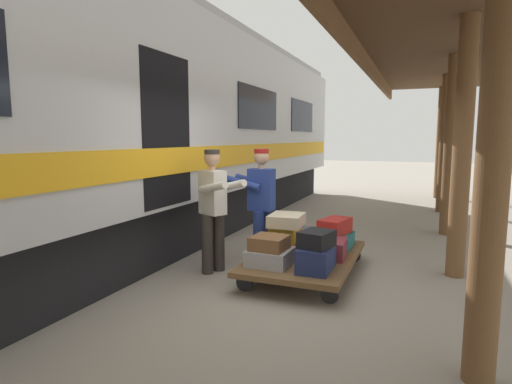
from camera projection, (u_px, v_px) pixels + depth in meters
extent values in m
plane|color=gray|center=(293.00, 290.00, 5.16)|extent=(60.00, 60.00, 0.00)
cylinder|color=brown|center=(440.00, 143.00, 12.89)|extent=(0.24, 0.24, 3.40)
cylinder|color=brown|center=(444.00, 144.00, 10.42)|extent=(0.24, 0.24, 3.40)
cylinder|color=brown|center=(450.00, 146.00, 7.95)|extent=(0.24, 0.24, 3.40)
cylinder|color=brown|center=(462.00, 150.00, 5.49)|extent=(0.24, 0.24, 3.40)
cylinder|color=brown|center=(493.00, 160.00, 3.02)|extent=(0.24, 0.24, 3.40)
cube|color=brown|center=(325.00, 11.00, 4.62)|extent=(0.08, 19.53, 0.30)
cube|color=#B7BABF|center=(78.00, 104.00, 6.05)|extent=(3.00, 19.00, 2.90)
cube|color=black|center=(85.00, 232.00, 6.30)|extent=(2.55, 18.05, 0.90)
cube|color=gold|center=(169.00, 161.00, 5.60)|extent=(0.03, 18.62, 0.36)
cube|color=black|center=(303.00, 116.00, 11.62)|extent=(0.02, 2.09, 0.84)
cube|color=black|center=(259.00, 109.00, 8.55)|extent=(0.02, 2.09, 0.84)
cube|color=black|center=(164.00, 131.00, 5.57)|extent=(0.12, 1.10, 2.00)
cube|color=brown|center=(305.00, 257.00, 5.71)|extent=(1.31, 2.16, 0.07)
cylinder|color=black|center=(330.00, 294.00, 4.74)|extent=(0.21, 0.05, 0.21)
cylinder|color=black|center=(245.00, 283.00, 5.12)|extent=(0.21, 0.05, 0.21)
cylinder|color=black|center=(354.00, 255.00, 6.33)|extent=(0.21, 0.05, 0.21)
cylinder|color=black|center=(287.00, 248.00, 6.72)|extent=(0.21, 0.05, 0.21)
cube|color=#4C515B|center=(297.00, 236.00, 6.35)|extent=(0.44, 0.65, 0.20)
cube|color=#9EA0A5|center=(270.00, 257.00, 5.25)|extent=(0.53, 0.52, 0.20)
cube|color=navy|center=(316.00, 258.00, 5.03)|extent=(0.37, 0.59, 0.29)
cube|color=#1E666B|center=(335.00, 240.00, 6.13)|extent=(0.47, 0.62, 0.19)
cube|color=maroon|center=(327.00, 248.00, 5.58)|extent=(0.51, 0.53, 0.24)
cube|color=#CC6B23|center=(285.00, 246.00, 5.80)|extent=(0.44, 0.47, 0.19)
cube|color=brown|center=(269.00, 243.00, 5.22)|extent=(0.45, 0.44, 0.17)
cube|color=black|center=(317.00, 239.00, 4.97)|extent=(0.42, 0.47, 0.20)
cube|color=gold|center=(285.00, 233.00, 5.75)|extent=(0.36, 0.40, 0.20)
cube|color=#AD231E|center=(335.00, 226.00, 6.10)|extent=(0.44, 0.61, 0.23)
cube|color=beige|center=(287.00, 220.00, 5.71)|extent=(0.46, 0.54, 0.16)
cylinder|color=navy|center=(264.00, 236.00, 6.23)|extent=(0.16, 0.16, 0.82)
cylinder|color=navy|center=(259.00, 239.00, 6.05)|extent=(0.16, 0.16, 0.82)
cube|color=navy|center=(261.00, 190.00, 6.05)|extent=(0.37, 0.23, 0.60)
cylinder|color=tan|center=(261.00, 167.00, 6.00)|extent=(0.09, 0.09, 0.06)
sphere|color=tan|center=(261.00, 157.00, 5.99)|extent=(0.22, 0.22, 0.22)
cylinder|color=#A51919|center=(261.00, 151.00, 5.98)|extent=(0.21, 0.21, 0.06)
cylinder|color=navy|center=(252.00, 181.00, 6.27)|extent=(0.53, 0.11, 0.21)
cylinder|color=navy|center=(243.00, 183.00, 5.97)|extent=(0.53, 0.11, 0.21)
cylinder|color=#332D28|center=(207.00, 244.00, 5.76)|extent=(0.16, 0.16, 0.82)
cylinder|color=#332D28|center=(219.00, 242.00, 5.89)|extent=(0.16, 0.16, 0.82)
cube|color=silver|center=(213.00, 192.00, 5.73)|extent=(0.42, 0.35, 0.60)
cylinder|color=tan|center=(212.00, 168.00, 5.69)|extent=(0.09, 0.09, 0.06)
sphere|color=tan|center=(212.00, 158.00, 5.67)|extent=(0.22, 0.22, 0.22)
cylinder|color=#332D28|center=(212.00, 152.00, 5.66)|extent=(0.21, 0.21, 0.06)
cylinder|color=silver|center=(213.00, 187.00, 5.45)|extent=(0.52, 0.32, 0.21)
cylinder|color=silver|center=(232.00, 186.00, 5.67)|extent=(0.52, 0.32, 0.21)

